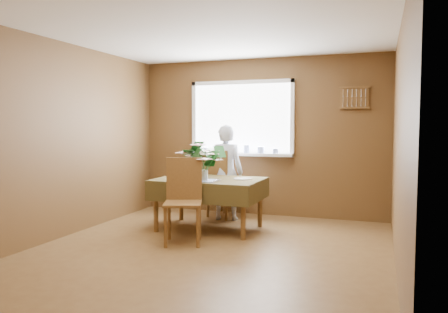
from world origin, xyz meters
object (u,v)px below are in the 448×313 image
(dining_table, at_px, (209,185))
(flower_bouquet, at_px, (203,156))
(seated_woman, at_px, (226,172))
(chair_far, at_px, (221,181))
(chair_near, at_px, (183,197))

(dining_table, height_order, flower_bouquet, flower_bouquet)
(seated_woman, xyz_separation_m, flower_bouquet, (0.01, -0.91, 0.31))
(chair_far, distance_m, seated_woman, 0.21)
(chair_near, height_order, flower_bouquet, flower_bouquet)
(chair_near, relative_size, flower_bouquet, 1.77)
(chair_near, distance_m, flower_bouquet, 0.67)
(dining_table, bearing_deg, seated_woman, 90.00)
(dining_table, distance_m, chair_near, 0.72)
(chair_far, xyz_separation_m, flower_bouquet, (0.11, -1.00, 0.46))
(dining_table, bearing_deg, chair_far, 98.10)
(dining_table, height_order, chair_far, chair_far)
(seated_woman, height_order, flower_bouquet, seated_woman)
(chair_near, relative_size, seated_woman, 0.72)
(seated_woman, bearing_deg, chair_near, 80.43)
(chair_far, xyz_separation_m, seated_woman, (0.11, -0.10, 0.15))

